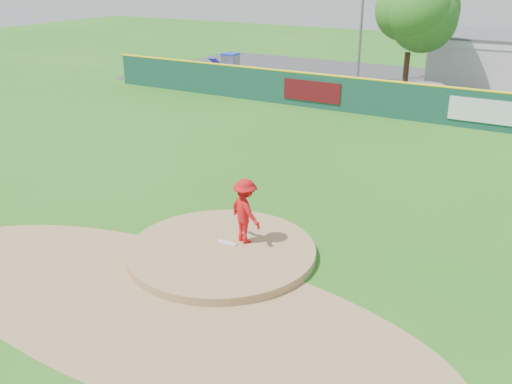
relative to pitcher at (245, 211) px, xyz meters
The scene contains 11 objects.
ground 1.47m from the pitcher, 118.53° to the right, with size 120.00×120.00×0.00m, color #286B19.
pitchers_mound 1.47m from the pitcher, 118.53° to the right, with size 5.50×5.50×0.50m, color #9E774C.
pitching_rubber 1.11m from the pitcher, 133.30° to the right, with size 0.60×0.15×0.04m, color white.
infield_dirt_arc 3.92m from the pitcher, 95.93° to the right, with size 15.40×15.40×0.01m, color #9E774C.
parking_lot 26.32m from the pitcher, 90.84° to the left, with size 44.00×16.00×0.02m, color #38383A.
pitcher is the anchor object (origin of this frame).
van 20.13m from the pitcher, 88.48° to the left, with size 2.55×5.54×1.54m, color white.
fence_banners 17.24m from the pitcher, 93.44° to the left, with size 13.24×0.04×1.20m.
playground_slide 28.13m from the pitcher, 123.45° to the left, with size 1.09×3.07×1.69m.
outfield_fence 17.30m from the pitcher, 91.28° to the left, with size 40.00×0.14×2.07m.
deciduous_tree 24.63m from the pitcher, 95.61° to the left, with size 5.60×5.60×7.36m.
Camera 1 is at (8.29, -12.31, 7.97)m, focal length 40.00 mm.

